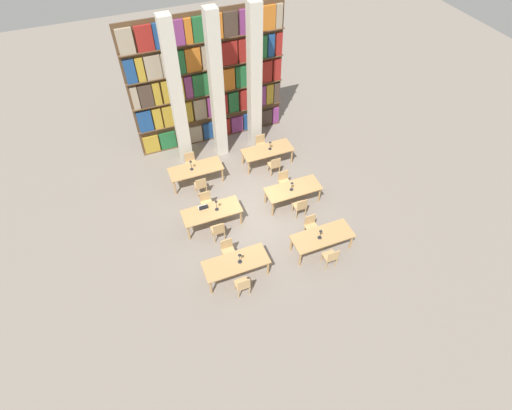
{
  "coord_description": "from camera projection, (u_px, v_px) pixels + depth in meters",
  "views": [
    {
      "loc": [
        -3.54,
        -9.19,
        11.13
      ],
      "look_at": [
        0.0,
        -0.24,
        0.66
      ],
      "focal_mm": 28.0,
      "sensor_mm": 36.0,
      "label": 1
    }
  ],
  "objects": [
    {
      "name": "ground_plane",
      "position": [
        254.0,
        213.0,
        14.86
      ],
      "size": [
        40.0,
        40.0,
        0.0
      ],
      "primitive_type": "plane",
      "color": "gray"
    },
    {
      "name": "bookshelf_bank",
      "position": [
        209.0,
        82.0,
        15.95
      ],
      "size": [
        6.34,
        0.35,
        5.5
      ],
      "color": "brown",
      "rests_on": "ground_plane"
    },
    {
      "name": "pillar_left",
      "position": [
        177.0,
        98.0,
        14.67
      ],
      "size": [
        0.47,
        0.47,
        6.0
      ],
      "color": "beige",
      "rests_on": "ground_plane"
    },
    {
      "name": "pillar_center",
      "position": [
        217.0,
        90.0,
        15.05
      ],
      "size": [
        0.47,
        0.47,
        6.0
      ],
      "color": "beige",
      "rests_on": "ground_plane"
    },
    {
      "name": "pillar_right",
      "position": [
        254.0,
        82.0,
        15.43
      ],
      "size": [
        0.47,
        0.47,
        6.0
      ],
      "color": "beige",
      "rests_on": "ground_plane"
    },
    {
      "name": "reading_table_0",
      "position": [
        236.0,
        263.0,
        12.54
      ],
      "size": [
        2.07,
        0.84,
        0.73
      ],
      "color": "tan",
      "rests_on": "ground_plane"
    },
    {
      "name": "chair_0",
      "position": [
        243.0,
        285.0,
        12.21
      ],
      "size": [
        0.42,
        0.4,
        0.89
      ],
      "color": "tan",
      "rests_on": "ground_plane"
    },
    {
      "name": "chair_1",
      "position": [
        228.0,
        250.0,
        13.1
      ],
      "size": [
        0.42,
        0.4,
        0.89
      ],
      "rotation": [
        0.0,
        0.0,
        3.14
      ],
      "color": "tan",
      "rests_on": "ground_plane"
    },
    {
      "name": "desk_lamp_0",
      "position": [
        240.0,
        257.0,
        12.28
      ],
      "size": [
        0.14,
        0.14,
        0.42
      ],
      "color": "#232328",
      "rests_on": "reading_table_0"
    },
    {
      "name": "reading_table_1",
      "position": [
        322.0,
        237.0,
        13.25
      ],
      "size": [
        2.07,
        0.84,
        0.73
      ],
      "color": "tan",
      "rests_on": "ground_plane"
    },
    {
      "name": "chair_2",
      "position": [
        331.0,
        257.0,
        12.92
      ],
      "size": [
        0.42,
        0.4,
        0.89
      ],
      "color": "tan",
      "rests_on": "ground_plane"
    },
    {
      "name": "chair_3",
      "position": [
        311.0,
        226.0,
        13.81
      ],
      "size": [
        0.42,
        0.4,
        0.89
      ],
      "rotation": [
        0.0,
        0.0,
        3.14
      ],
      "color": "tan",
      "rests_on": "ground_plane"
    },
    {
      "name": "desk_lamp_1",
      "position": [
        321.0,
        232.0,
        12.93
      ],
      "size": [
        0.14,
        0.14,
        0.41
      ],
      "color": "#232328",
      "rests_on": "reading_table_1"
    },
    {
      "name": "reading_table_2",
      "position": [
        212.0,
        212.0,
        13.99
      ],
      "size": [
        2.07,
        0.84,
        0.73
      ],
      "color": "tan",
      "rests_on": "ground_plane"
    },
    {
      "name": "chair_4",
      "position": [
        218.0,
        230.0,
        13.67
      ],
      "size": [
        0.42,
        0.4,
        0.89
      ],
      "color": "tan",
      "rests_on": "ground_plane"
    },
    {
      "name": "chair_5",
      "position": [
        206.0,
        202.0,
        14.56
      ],
      "size": [
        0.42,
        0.4,
        0.89
      ],
      "rotation": [
        0.0,
        0.0,
        3.14
      ],
      "color": "tan",
      "rests_on": "ground_plane"
    },
    {
      "name": "desk_lamp_2",
      "position": [
        216.0,
        203.0,
        13.75
      ],
      "size": [
        0.14,
        0.14,
        0.47
      ],
      "color": "#232328",
      "rests_on": "reading_table_2"
    },
    {
      "name": "laptop",
      "position": [
        203.0,
        207.0,
        13.99
      ],
      "size": [
        0.32,
        0.22,
        0.21
      ],
      "rotation": [
        0.0,
        0.0,
        3.14
      ],
      "color": "silver",
      "rests_on": "reading_table_2"
    },
    {
      "name": "reading_table_3",
      "position": [
        293.0,
        190.0,
        14.75
      ],
      "size": [
        2.07,
        0.84,
        0.73
      ],
      "color": "tan",
      "rests_on": "ground_plane"
    },
    {
      "name": "chair_6",
      "position": [
        300.0,
        206.0,
        14.42
      ],
      "size": [
        0.42,
        0.4,
        0.89
      ],
      "color": "tan",
      "rests_on": "ground_plane"
    },
    {
      "name": "chair_7",
      "position": [
        284.0,
        181.0,
        15.31
      ],
      "size": [
        0.42,
        0.4,
        0.89
      ],
      "rotation": [
        0.0,
        0.0,
        3.14
      ],
      "color": "tan",
      "rests_on": "ground_plane"
    },
    {
      "name": "desk_lamp_3",
      "position": [
        292.0,
        185.0,
        14.44
      ],
      "size": [
        0.14,
        0.14,
        0.4
      ],
      "color": "#232328",
      "rests_on": "reading_table_3"
    },
    {
      "name": "reading_table_4",
      "position": [
        196.0,
        170.0,
        15.49
      ],
      "size": [
        2.07,
        0.84,
        0.73
      ],
      "color": "tan",
      "rests_on": "ground_plane"
    },
    {
      "name": "chair_8",
      "position": [
        201.0,
        185.0,
        15.16
      ],
      "size": [
        0.42,
        0.4,
        0.89
      ],
      "color": "tan",
      "rests_on": "ground_plane"
    },
    {
      "name": "chair_9",
      "position": [
        191.0,
        162.0,
        16.05
      ],
      "size": [
        0.42,
        0.4,
        0.89
      ],
      "rotation": [
        0.0,
        0.0,
        3.14
      ],
      "color": "tan",
      "rests_on": "ground_plane"
    },
    {
      "name": "desk_lamp_4",
      "position": [
        191.0,
        163.0,
        15.16
      ],
      "size": [
        0.14,
        0.14,
        0.46
      ],
      "color": "#232328",
      "rests_on": "reading_table_4"
    },
    {
      "name": "reading_table_5",
      "position": [
        267.0,
        151.0,
        16.25
      ],
      "size": [
        2.07,
        0.84,
        0.73
      ],
      "color": "tan",
      "rests_on": "ground_plane"
    },
    {
      "name": "chair_10",
      "position": [
        274.0,
        165.0,
        15.94
      ],
      "size": [
        0.42,
        0.4,
        0.89
      ],
      "color": "tan",
      "rests_on": "ground_plane"
    },
    {
      "name": "chair_11",
      "position": [
        261.0,
        144.0,
        16.83
      ],
      "size": [
        0.42,
        0.4,
        0.89
      ],
      "rotation": [
        0.0,
        0.0,
        3.14
      ],
      "color": "tan",
      "rests_on": "ground_plane"
    },
    {
      "name": "desk_lamp_5",
      "position": [
        270.0,
        144.0,
        16.03
      ],
      "size": [
        0.14,
        0.14,
        0.4
      ],
      "color": "#232328",
      "rests_on": "reading_table_5"
    }
  ]
}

